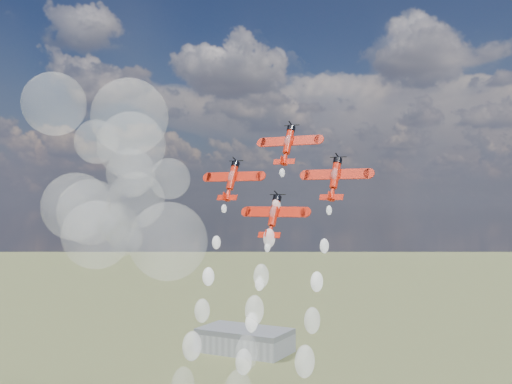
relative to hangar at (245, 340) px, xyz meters
The scene contains 7 objects.
hangar is the anchor object (origin of this frame).
plane_lead 226.98m from the hangar, 58.35° to the right, with size 13.61×6.64×9.11m.
plane_left 221.35m from the hangar, 61.71° to the right, with size 13.61×6.64×9.11m.
plane_right 232.87m from the hangar, 56.16° to the right, with size 13.61×6.64×9.11m.
plane_slot 227.07m from the hangar, 59.34° to the right, with size 13.61×6.64×9.11m.
smoke_trail_lead 230.65m from the hangar, 61.03° to the right, with size 5.10×24.47×49.79m.
drifted_smoke_cloud 182.06m from the hangar, 75.05° to the right, with size 63.63×38.95×60.25m.
Camera 1 is at (43.49, -113.88, 84.16)m, focal length 42.00 mm.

